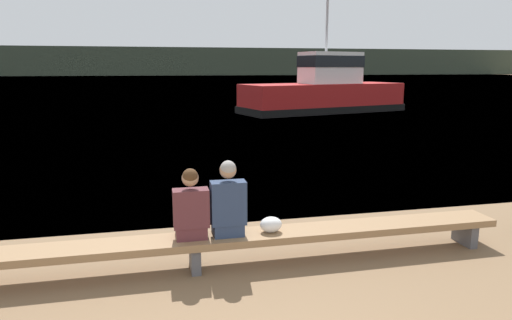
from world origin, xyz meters
TOP-DOWN VIEW (x-y plane):
  - water_surface at (0.00, 124.91)m, footprint 240.00×240.00m
  - far_shoreline at (0.00, 149.51)m, footprint 600.00×12.00m
  - bench_main at (0.08, 3.28)m, footprint 8.51×0.52m
  - person_left at (0.05, 3.28)m, footprint 0.44×0.39m
  - person_right at (0.52, 3.28)m, footprint 0.44×0.39m
  - shopping_bag at (1.09, 3.27)m, footprint 0.29×0.23m
  - tugboat_red at (9.36, 22.91)m, footprint 10.27×5.55m

SIDE VIEW (x-z plane):
  - water_surface at x=0.00m, z-range 0.00..0.00m
  - bench_main at x=0.08m, z-range 0.14..0.57m
  - shopping_bag at x=1.09m, z-range 0.42..0.63m
  - person_left at x=0.05m, z-range 0.36..1.28m
  - person_right at x=0.52m, z-range 0.36..1.35m
  - tugboat_red at x=9.36m, z-range -2.28..4.44m
  - far_shoreline at x=0.00m, z-range 0.00..8.61m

